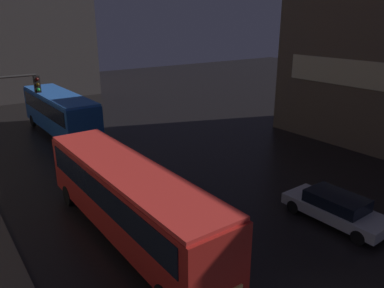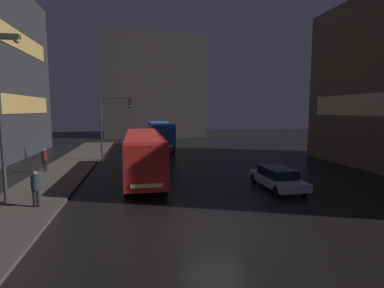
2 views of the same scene
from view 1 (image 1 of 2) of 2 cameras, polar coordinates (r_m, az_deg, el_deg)
name	(u,v)px [view 1 (image 1 of 2)]	position (r m, az deg, el deg)	size (l,w,h in m)	color
building_far_backdrop	(1,17)	(50.69, -27.09, 16.89)	(18.07, 12.00, 18.12)	#383333
bus_near	(128,195)	(15.82, -9.67, -7.62)	(2.59, 11.93, 3.26)	#AD1E19
bus_far	(60,110)	(31.36, -19.50, 4.91)	(2.77, 10.93, 3.34)	#194793
car_taxi	(336,208)	(18.56, 21.06, -9.03)	(2.01, 4.77, 1.36)	#B7B7BC
traffic_light_main	(5,113)	(21.72, -26.66, 4.30)	(3.01, 0.35, 6.39)	#2D2D2D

